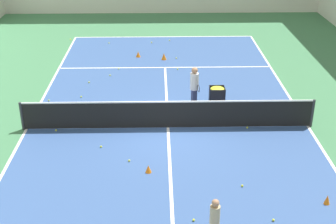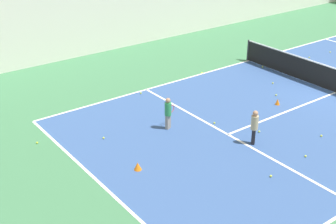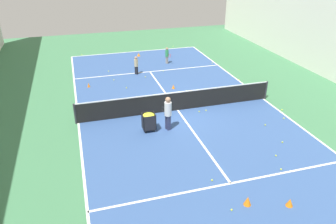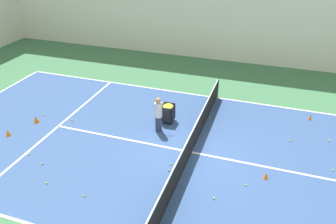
# 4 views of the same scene
# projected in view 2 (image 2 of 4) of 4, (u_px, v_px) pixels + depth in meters

# --- Properties ---
(ground_plane) EXTENTS (38.81, 38.81, 0.00)m
(ground_plane) POSITION_uv_depth(u_px,v_px,m) (335.00, 93.00, 20.31)
(ground_plane) COLOR #3D754C
(court_playing_area) EXTENTS (10.41, 23.23, 0.00)m
(court_playing_area) POSITION_uv_depth(u_px,v_px,m) (335.00, 93.00, 20.31)
(court_playing_area) COLOR #335189
(court_playing_area) RESTS_ON ground
(line_baseline_near) EXTENTS (10.41, 0.10, 0.00)m
(line_baseline_near) POSITION_uv_depth(u_px,v_px,m) (101.00, 184.00, 14.04)
(line_baseline_near) COLOR white
(line_baseline_near) RESTS_ON ground
(line_sideline_left) EXTENTS (0.10, 23.23, 0.00)m
(line_sideline_left) POSITION_uv_depth(u_px,v_px,m) (249.00, 61.00, 24.06)
(line_sideline_left) COLOR white
(line_sideline_left) RESTS_ON ground
(line_service_near) EXTENTS (10.41, 0.10, 0.00)m
(line_service_near) POSITION_uv_depth(u_px,v_px,m) (228.00, 134.00, 16.86)
(line_service_near) COLOR white
(line_service_near) RESTS_ON ground
(line_centre_service) EXTENTS (0.10, 12.77, 0.00)m
(line_centre_service) POSITION_uv_depth(u_px,v_px,m) (335.00, 93.00, 20.30)
(line_centre_service) COLOR white
(line_centre_service) RESTS_ON ground
(player_near_baseline) EXTENTS (0.34, 0.57, 1.23)m
(player_near_baseline) POSITION_uv_depth(u_px,v_px,m) (168.00, 111.00, 16.99)
(player_near_baseline) COLOR gray
(player_near_baseline) RESTS_ON ground
(child_midcourt) EXTENTS (0.36, 0.36, 1.27)m
(child_midcourt) POSITION_uv_depth(u_px,v_px,m) (254.00, 125.00, 15.94)
(child_midcourt) COLOR black
(child_midcourt) RESTS_ON ground
(training_cone_1) EXTENTS (0.25, 0.25, 0.26)m
(training_cone_1) POSITION_uv_depth(u_px,v_px,m) (138.00, 166.00, 14.70)
(training_cone_1) COLOR orange
(training_cone_1) RESTS_ON ground
(training_cone_4) EXTENTS (0.19, 0.19, 0.25)m
(training_cone_4) POSITION_uv_depth(u_px,v_px,m) (278.00, 102.00, 19.13)
(training_cone_4) COLOR orange
(training_cone_4) RESTS_ON ground
(tennis_ball_0) EXTENTS (0.07, 0.07, 0.07)m
(tennis_ball_0) POSITION_uv_depth(u_px,v_px,m) (316.00, 80.00, 21.59)
(tennis_ball_0) COLOR yellow
(tennis_ball_0) RESTS_ON ground
(tennis_ball_2) EXTENTS (0.07, 0.07, 0.07)m
(tennis_ball_2) POSITION_uv_depth(u_px,v_px,m) (286.00, 52.00, 25.17)
(tennis_ball_2) COLOR yellow
(tennis_ball_2) RESTS_ON ground
(tennis_ball_4) EXTENTS (0.07, 0.07, 0.07)m
(tennis_ball_4) POSITION_uv_depth(u_px,v_px,m) (323.00, 82.00, 21.32)
(tennis_ball_4) COLOR yellow
(tennis_ball_4) RESTS_ON ground
(tennis_ball_5) EXTENTS (0.07, 0.07, 0.07)m
(tennis_ball_5) POSITION_uv_depth(u_px,v_px,m) (271.00, 176.00, 14.36)
(tennis_ball_5) COLOR yellow
(tennis_ball_5) RESTS_ON ground
(tennis_ball_6) EXTENTS (0.07, 0.07, 0.07)m
(tennis_ball_6) POSITION_uv_depth(u_px,v_px,m) (309.00, 57.00, 24.43)
(tennis_ball_6) COLOR yellow
(tennis_ball_6) RESTS_ON ground
(tennis_ball_7) EXTENTS (0.07, 0.07, 0.07)m
(tennis_ball_7) POSITION_uv_depth(u_px,v_px,m) (214.00, 123.00, 17.61)
(tennis_ball_7) COLOR yellow
(tennis_ball_7) RESTS_ON ground
(tennis_ball_8) EXTENTS (0.07, 0.07, 0.07)m
(tennis_ball_8) POSITION_uv_depth(u_px,v_px,m) (276.00, 95.00, 19.98)
(tennis_ball_8) COLOR yellow
(tennis_ball_8) RESTS_ON ground
(tennis_ball_9) EXTENTS (0.07, 0.07, 0.07)m
(tennis_ball_9) POSITION_uv_depth(u_px,v_px,m) (268.00, 53.00, 25.04)
(tennis_ball_9) COLOR yellow
(tennis_ball_9) RESTS_ON ground
(tennis_ball_10) EXTENTS (0.07, 0.07, 0.07)m
(tennis_ball_10) POSITION_uv_depth(u_px,v_px,m) (141.00, 93.00, 20.17)
(tennis_ball_10) COLOR yellow
(tennis_ball_10) RESTS_ON ground
(tennis_ball_14) EXTENTS (0.07, 0.07, 0.07)m
(tennis_ball_14) POSITION_uv_depth(u_px,v_px,m) (321.00, 136.00, 16.70)
(tennis_ball_14) COLOR yellow
(tennis_ball_14) RESTS_ON ground
(tennis_ball_15) EXTENTS (0.07, 0.07, 0.07)m
(tennis_ball_15) POSITION_uv_depth(u_px,v_px,m) (259.00, 132.00, 16.99)
(tennis_ball_15) COLOR yellow
(tennis_ball_15) RESTS_ON ground
(tennis_ball_16) EXTENTS (0.07, 0.07, 0.07)m
(tennis_ball_16) POSITION_uv_depth(u_px,v_px,m) (202.00, 73.00, 22.40)
(tennis_ball_16) COLOR yellow
(tennis_ball_16) RESTS_ON ground
(tennis_ball_17) EXTENTS (0.07, 0.07, 0.07)m
(tennis_ball_17) POSITION_uv_depth(u_px,v_px,m) (273.00, 83.00, 21.21)
(tennis_ball_17) COLOR yellow
(tennis_ball_17) RESTS_ON ground
(tennis_ball_20) EXTENTS (0.07, 0.07, 0.07)m
(tennis_ball_20) POSITION_uv_depth(u_px,v_px,m) (263.00, 67.00, 23.14)
(tennis_ball_20) COLOR yellow
(tennis_ball_20) RESTS_ON ground
(tennis_ball_21) EXTENTS (0.07, 0.07, 0.07)m
(tennis_ball_21) POSITION_uv_depth(u_px,v_px,m) (104.00, 138.00, 16.55)
(tennis_ball_21) COLOR yellow
(tennis_ball_21) RESTS_ON ground
(tennis_ball_22) EXTENTS (0.07, 0.07, 0.07)m
(tennis_ball_22) POSITION_uv_depth(u_px,v_px,m) (306.00, 156.00, 15.43)
(tennis_ball_22) COLOR yellow
(tennis_ball_22) RESTS_ON ground
(tennis_ball_23) EXTENTS (0.07, 0.07, 0.07)m
(tennis_ball_23) POSITION_uv_depth(u_px,v_px,m) (330.00, 52.00, 25.22)
(tennis_ball_23) COLOR yellow
(tennis_ball_23) RESTS_ON ground
(tennis_ball_24) EXTENTS (0.07, 0.07, 0.07)m
(tennis_ball_24) POSITION_uv_depth(u_px,v_px,m) (37.00, 143.00, 16.24)
(tennis_ball_24) COLOR yellow
(tennis_ball_24) RESTS_ON ground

